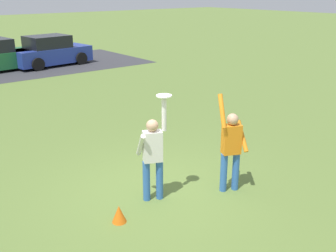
# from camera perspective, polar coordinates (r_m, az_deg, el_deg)

# --- Properties ---
(ground_plane) EXTENTS (120.00, 120.00, 0.00)m
(ground_plane) POSITION_cam_1_polar(r_m,az_deg,el_deg) (8.24, -1.80, -9.33)
(ground_plane) COLOR olive
(person_catcher) EXTENTS (0.58, 0.50, 2.08)m
(person_catcher) POSITION_cam_1_polar(r_m,az_deg,el_deg) (7.53, -2.22, -3.92)
(person_catcher) COLOR #3366B7
(person_catcher) RESTS_ON ground_plane
(person_defender) EXTENTS (0.64, 0.59, 2.04)m
(person_defender) POSITION_cam_1_polar(r_m,az_deg,el_deg) (7.97, 9.08, -2.83)
(person_defender) COLOR #3366B7
(person_defender) RESTS_ON ground_plane
(frisbee_disc) EXTENTS (0.29, 0.29, 0.02)m
(frisbee_disc) POSITION_cam_1_polar(r_m,az_deg,el_deg) (7.21, -0.58, 4.38)
(frisbee_disc) COLOR white
(frisbee_disc) RESTS_ON person_catcher
(parked_car_blue) EXTENTS (4.27, 2.37, 1.59)m
(parked_car_blue) POSITION_cam_1_polar(r_m,az_deg,el_deg) (22.42, -16.60, 10.20)
(parked_car_blue) COLOR #233893
(parked_car_blue) RESTS_ON ground_plane
(field_cone_orange) EXTENTS (0.26, 0.26, 0.32)m
(field_cone_orange) POSITION_cam_1_polar(r_m,az_deg,el_deg) (7.23, -7.06, -12.45)
(field_cone_orange) COLOR orange
(field_cone_orange) RESTS_ON ground_plane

